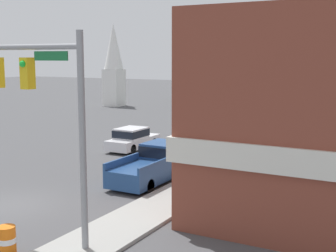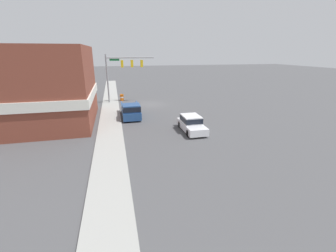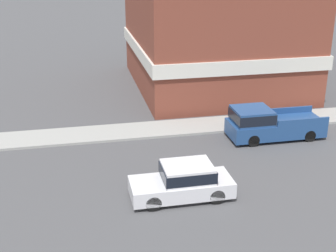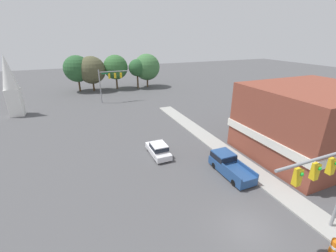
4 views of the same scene
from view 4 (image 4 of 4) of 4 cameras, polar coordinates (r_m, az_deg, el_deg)
The scene contains 14 objects.
ground_plane at distance 19.09m, azimuth 19.31°, elevation -23.38°, with size 200.00×200.00×0.00m, color #4C4C4F.
sidewalk_curb at distance 22.62m, azimuth 30.75°, elevation -17.19°, with size 2.40×60.00×0.14m.
near_signal_assembly at distance 17.30m, azimuth 35.47°, elevation -9.92°, with size 7.12×0.49×7.16m.
far_signal_assembly at distance 48.80m, azimuth -14.59°, elevation 11.60°, with size 6.14×0.49×6.86m.
car_lead at distance 26.55m, azimuth -2.43°, elevation -5.92°, with size 1.80×4.37×1.54m.
pickup_truck_parked at distance 24.23m, azimuth 15.11°, elevation -9.42°, with size 2.03×5.30×1.82m.
construction_barrel at distance 19.76m, azimuth 36.76°, elevation -23.37°, with size 0.60×0.60×1.01m.
corner_brick_building at distance 30.53m, azimuth 32.36°, elevation 0.74°, with size 13.91×11.76×8.07m.
church_steeple at distance 47.02m, azimuth -35.12°, elevation 8.65°, with size 2.47×2.47×10.59m.
backdrop_tree_left_far at distance 61.23m, azimuth -22.11°, elevation 13.32°, with size 6.44×6.44×8.85m.
backdrop_tree_left_mid at distance 60.58m, azimuth -18.81°, elevation 13.29°, with size 6.76×6.76×8.61m.
backdrop_tree_center at distance 61.43m, azimuth -13.18°, elevation 14.33°, with size 6.21×6.21×8.73m.
backdrop_tree_right_mid at distance 61.03m, azimuth -7.86°, elevation 14.42°, with size 4.38×4.38×7.60m.
backdrop_tree_right_far at distance 62.55m, azimuth -5.38°, elevation 14.67°, with size 6.90×6.90×8.80m.
Camera 4 is at (-10.20, -9.26, 13.22)m, focal length 24.00 mm.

